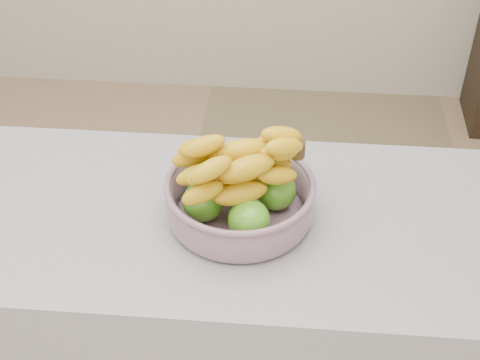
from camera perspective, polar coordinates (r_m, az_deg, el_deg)
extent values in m
cube|color=gray|center=(1.85, -10.80, -12.95)|extent=(2.00, 0.60, 0.90)
cylinder|color=#8892A4|center=(1.46, 0.00, -2.88)|extent=(0.28, 0.28, 0.01)
torus|color=#8892A4|center=(1.41, 0.00, -0.38)|extent=(0.32, 0.32, 0.02)
sphere|color=#4DA51C|center=(1.37, 0.77, -3.44)|extent=(0.09, 0.09, 0.09)
sphere|color=#4DA51C|center=(1.45, 3.10, -0.88)|extent=(0.09, 0.09, 0.09)
sphere|color=#4DA51C|center=(1.49, -0.71, 0.57)|extent=(0.09, 0.09, 0.09)
sphere|color=#4DA51C|center=(1.42, -3.17, -1.82)|extent=(0.09, 0.09, 0.09)
ellipsoid|color=yellow|center=(1.36, 0.06, -1.12)|extent=(0.20, 0.13, 0.05)
ellipsoid|color=yellow|center=(1.40, -0.43, 0.18)|extent=(0.21, 0.11, 0.05)
ellipsoid|color=yellow|center=(1.44, -0.89, 1.42)|extent=(0.21, 0.09, 0.05)
ellipsoid|color=yellow|center=(1.36, 0.27, 0.75)|extent=(0.20, 0.14, 0.05)
ellipsoid|color=yellow|center=(1.40, -0.26, 2.11)|extent=(0.21, 0.07, 0.05)
ellipsoid|color=yellow|center=(1.36, 0.26, 2.56)|extent=(0.21, 0.11, 0.05)
ellipsoid|color=yellow|center=(1.32, 0.72, 1.08)|extent=(0.20, 0.15, 0.05)
cylinder|color=#423215|center=(1.40, 4.94, 2.63)|extent=(0.03, 0.03, 0.04)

